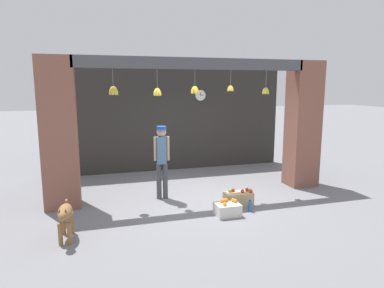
# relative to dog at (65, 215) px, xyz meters

# --- Properties ---
(ground_plane) EXTENTS (60.00, 60.00, 0.00)m
(ground_plane) POSITION_rel_dog_xyz_m (2.68, 1.39, -0.43)
(ground_plane) COLOR slate
(shop_back_wall) EXTENTS (6.97, 0.12, 3.08)m
(shop_back_wall) POSITION_rel_dog_xyz_m (2.68, 4.20, 1.11)
(shop_back_wall) COLOR #2D2B28
(shop_back_wall) RESTS_ON ground_plane
(shop_pillar_left) EXTENTS (0.70, 0.60, 3.08)m
(shop_pillar_left) POSITION_rel_dog_xyz_m (-0.16, 1.69, 1.11)
(shop_pillar_left) COLOR brown
(shop_pillar_left) RESTS_ON ground_plane
(shop_pillar_right) EXTENTS (0.70, 0.60, 3.08)m
(shop_pillar_right) POSITION_rel_dog_xyz_m (5.51, 1.69, 1.11)
(shop_pillar_right) COLOR brown
(shop_pillar_right) RESTS_ON ground_plane
(storefront_awning) EXTENTS (5.07, 0.27, 0.81)m
(storefront_awning) POSITION_rel_dog_xyz_m (2.65, 1.51, 2.50)
(storefront_awning) COLOR #4C4C51
(dog) EXTENTS (0.25, 0.82, 0.63)m
(dog) POSITION_rel_dog_xyz_m (0.00, 0.00, 0.00)
(dog) COLOR olive
(dog) RESTS_ON ground_plane
(shopkeeper) EXTENTS (0.34, 0.28, 1.63)m
(shopkeeper) POSITION_rel_dog_xyz_m (1.93, 1.61, 0.53)
(shopkeeper) COLOR #424247
(shopkeeper) RESTS_ON ground_plane
(fruit_crate_oranges) EXTENTS (0.46, 0.38, 0.31)m
(fruit_crate_oranges) POSITION_rel_dog_xyz_m (2.95, 0.26, -0.30)
(fruit_crate_oranges) COLOR silver
(fruit_crate_oranges) RESTS_ON ground_plane
(fruit_crate_apples) EXTENTS (0.58, 0.33, 0.36)m
(fruit_crate_apples) POSITION_rel_dog_xyz_m (3.37, 0.70, -0.27)
(fruit_crate_apples) COLOR tan
(fruit_crate_apples) RESTS_ON ground_plane
(water_bottle) EXTENTS (0.08, 0.08, 0.24)m
(water_bottle) POSITION_rel_dog_xyz_m (3.45, 0.33, -0.31)
(water_bottle) COLOR #2D60AD
(water_bottle) RESTS_ON ground_plane
(wall_clock) EXTENTS (0.34, 0.03, 0.34)m
(wall_clock) POSITION_rel_dog_xyz_m (3.62, 4.13, 1.78)
(wall_clock) COLOR black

